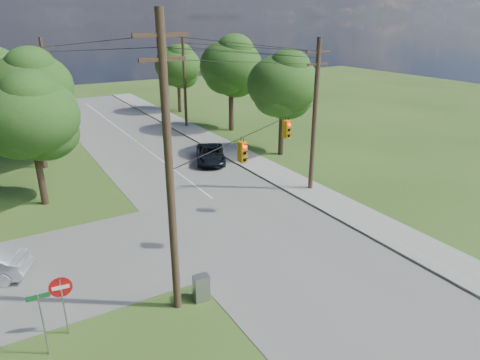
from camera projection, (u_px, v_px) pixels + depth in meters
ground at (271, 280)px, 20.31m from camera, size 140.00×140.00×0.00m
main_road at (251, 228)px, 25.27m from camera, size 10.00×100.00×0.03m
sidewalk_east at (337, 204)px, 28.44m from camera, size 2.60×100.00×0.12m
pole_sw at (169, 170)px, 16.23m from camera, size 2.00×0.32×12.00m
pole_ne at (315, 115)px, 29.02m from camera, size 2.00×0.32×10.50m
pole_north_e at (185, 81)px, 46.85m from camera, size 2.00×0.32×10.00m
pole_north_w at (49, 91)px, 40.25m from camera, size 2.00×0.32×10.00m
power_lines at (191, 60)px, 27.05m from camera, size 13.93×29.62×4.93m
traffic_signals at (266, 139)px, 23.12m from camera, size 4.91×3.27×1.05m
tree_w_near at (30, 116)px, 26.47m from camera, size 6.00×6.00×8.40m
tree_w_mid at (31, 87)px, 33.15m from camera, size 6.40×6.40×9.22m
tree_e_near at (283, 85)px, 36.65m from camera, size 6.20×6.20×8.81m
tree_e_mid at (231, 66)px, 44.70m from camera, size 6.60×6.60×9.64m
tree_e_far at (178, 66)px, 54.24m from camera, size 5.80×5.80×8.32m
car_main_north at (211, 154)px, 36.49m from camera, size 4.23×5.61×1.42m
control_cabinet at (201, 288)px, 18.66m from camera, size 0.71×0.55×1.21m
do_not_enter_sign at (62, 294)px, 16.19m from camera, size 0.86×0.15×2.58m
street_name_sign at (42, 317)px, 15.22m from camera, size 0.79×0.07×2.63m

